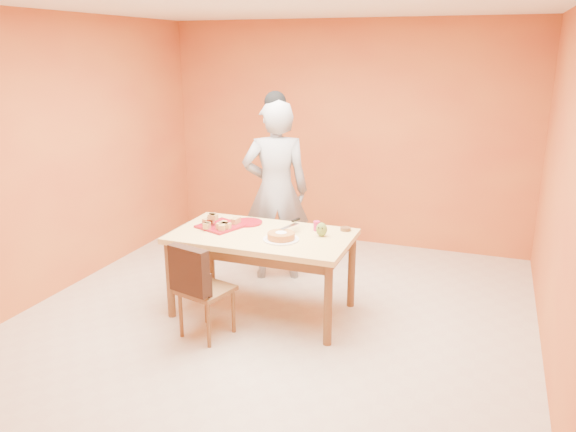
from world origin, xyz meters
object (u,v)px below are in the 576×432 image
(person, at_px, (276,191))
(egg_ornament, at_px, (322,229))
(red_dinner_plate, at_px, (248,222))
(dining_table, at_px, (262,244))
(checker_tin, at_px, (346,229))
(sponge_cake, at_px, (281,236))
(magenta_glass, at_px, (317,226))
(pastry_platter, at_px, (221,226))
(dining_chair, at_px, (205,288))

(person, relative_size, egg_ornament, 15.01)
(person, relative_size, red_dinner_plate, 6.64)
(dining_table, bearing_deg, checker_tin, 27.24)
(sponge_cake, height_order, magenta_glass, magenta_glass)
(pastry_platter, distance_m, egg_ornament, 0.96)
(pastry_platter, bearing_deg, egg_ornament, 4.25)
(pastry_platter, distance_m, checker_tin, 1.16)
(dining_chair, xyz_separation_m, pastry_platter, (-0.17, 0.65, 0.33))
(dining_chair, distance_m, person, 1.53)
(person, relative_size, magenta_glass, 21.43)
(dining_table, distance_m, dining_chair, 0.69)
(sponge_cake, height_order, egg_ornament, egg_ornament)
(sponge_cake, distance_m, checker_tin, 0.64)
(sponge_cake, bearing_deg, person, 113.95)
(red_dinner_plate, bearing_deg, magenta_glass, 1.53)
(dining_table, height_order, pastry_platter, pastry_platter)
(pastry_platter, height_order, red_dinner_plate, pastry_platter)
(sponge_cake, bearing_deg, checker_tin, 44.97)
(dining_table, relative_size, magenta_glass, 18.26)
(egg_ornament, height_order, magenta_glass, egg_ornament)
(egg_ornament, bearing_deg, red_dinner_plate, -165.63)
(magenta_glass, bearing_deg, person, 137.31)
(person, bearing_deg, sponge_cake, 90.23)
(dining_chair, height_order, sponge_cake, dining_chair)
(sponge_cake, bearing_deg, pastry_platter, 166.90)
(magenta_glass, relative_size, checker_tin, 0.91)
(person, xyz_separation_m, egg_ornament, (0.72, -0.72, -0.12))
(person, relative_size, pastry_platter, 5.28)
(dining_table, xyz_separation_m, red_dinner_plate, (-0.25, 0.24, 0.10))
(red_dinner_plate, relative_size, egg_ornament, 2.26)
(dining_chair, relative_size, person, 0.45)
(red_dinner_plate, xyz_separation_m, egg_ornament, (0.77, -0.12, 0.05))
(person, height_order, magenta_glass, person)
(dining_table, xyz_separation_m, egg_ornament, (0.52, 0.12, 0.16))
(checker_tin, bearing_deg, egg_ornament, -124.50)
(dining_chair, relative_size, sponge_cake, 3.54)
(magenta_glass, bearing_deg, checker_tin, 19.89)
(person, xyz_separation_m, red_dinner_plate, (-0.06, -0.60, -0.17))
(dining_chair, relative_size, egg_ornament, 6.75)
(egg_ornament, xyz_separation_m, checker_tin, (0.16, 0.23, -0.05))
(pastry_platter, height_order, checker_tin, checker_tin)
(dining_table, bearing_deg, person, 103.12)
(pastry_platter, bearing_deg, person, 73.10)
(dining_chair, distance_m, red_dinner_plate, 0.90)
(dining_chair, height_order, person, person)
(checker_tin, bearing_deg, magenta_glass, -160.11)
(person, xyz_separation_m, pastry_platter, (-0.24, -0.79, -0.17))
(red_dinner_plate, bearing_deg, dining_chair, -91.17)
(magenta_glass, bearing_deg, pastry_platter, -166.28)
(dining_chair, xyz_separation_m, checker_tin, (0.95, 0.95, 0.34))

